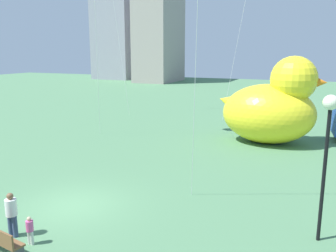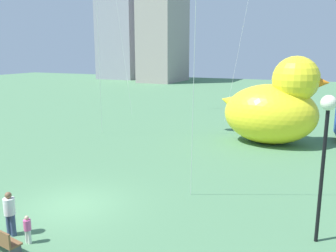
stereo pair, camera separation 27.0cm
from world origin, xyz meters
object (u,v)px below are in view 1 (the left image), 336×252
at_px(park_bench, 0,239).
at_px(person_child, 30,229).
at_px(lamppost, 328,130).
at_px(person_adult, 12,213).
at_px(giant_inflatable_duck, 272,107).

bearing_deg(park_bench, person_child, 59.34).
distance_m(park_bench, lamppost, 10.86).
relative_size(person_adult, giant_inflatable_duck, 0.22).
xyz_separation_m(park_bench, lamppost, (9.16, 4.80, 3.32)).
distance_m(park_bench, person_adult, 1.14).
relative_size(person_child, lamppost, 0.20).
bearing_deg(person_adult, lamppost, 21.76).
relative_size(park_bench, lamppost, 0.36).
bearing_deg(person_child, person_adult, 169.47).
xyz_separation_m(park_bench, person_adult, (-0.48, 0.95, 0.39)).
height_order(person_adult, person_child, person_adult).
relative_size(person_child, giant_inflatable_duck, 0.14).
bearing_deg(giant_inflatable_duck, person_child, -108.06).
bearing_deg(person_child, park_bench, -120.66).
xyz_separation_m(person_adult, giant_inflatable_duck, (6.41, 16.58, 1.66)).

